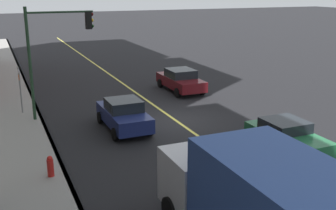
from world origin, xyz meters
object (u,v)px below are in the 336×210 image
object	(u,v)px
car_maroon	(181,80)
fire_hydrant	(50,168)
car_green	(287,136)
car_navy	(124,114)
street_sign_post	(20,87)
traffic_light_mast	(54,44)

from	to	relation	value
car_maroon	fire_hydrant	xyz separation A→B (m)	(-10.33, 10.00, -0.29)
car_green	car_navy	world-z (taller)	car_navy
car_maroon	street_sign_post	xyz separation A→B (m)	(-1.57, 10.31, 0.84)
car_maroon	car_navy	size ratio (longest dim) A/B	1.06
car_maroon	fire_hydrant	bearing A→B (deg)	135.91
car_green	car_navy	xyz separation A→B (m)	(5.49, 5.54, 0.07)
car_navy	street_sign_post	world-z (taller)	street_sign_post
car_green	street_sign_post	bearing A→B (deg)	45.18
car_green	street_sign_post	distance (m)	14.10
car_green	traffic_light_mast	bearing A→B (deg)	44.46
car_maroon	fire_hydrant	distance (m)	14.38
car_green	car_maroon	size ratio (longest dim) A/B	0.89
car_maroon	car_navy	xyz separation A→B (m)	(-5.99, 5.87, 0.01)
traffic_light_mast	street_sign_post	size ratio (longest dim) A/B	2.19
street_sign_post	car_maroon	bearing A→B (deg)	-81.35
car_maroon	car_navy	distance (m)	8.39
car_navy	fire_hydrant	distance (m)	6.00
traffic_light_mast	fire_hydrant	distance (m)	8.18
car_green	traffic_light_mast	size ratio (longest dim) A/B	0.66
car_maroon	fire_hydrant	size ratio (longest dim) A/B	4.69
traffic_light_mast	fire_hydrant	world-z (taller)	traffic_light_mast
car_navy	street_sign_post	xyz separation A→B (m)	(4.43, 4.44, 0.83)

